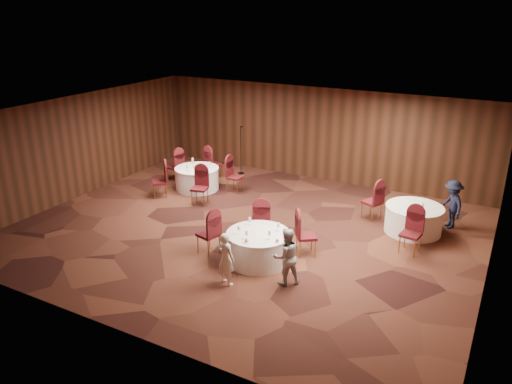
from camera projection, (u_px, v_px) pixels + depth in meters
The scene contains 15 objects.
ground at pixel (246, 231), 13.60m from camera, with size 12.00×12.00×0.00m, color black.
room_shell at pixel (246, 162), 12.91m from camera, with size 12.00×12.00×12.00m.
table_main at pixel (258, 247), 11.88m from camera, with size 1.53×1.53×0.74m.
table_left at pixel (197, 178), 16.53m from camera, with size 1.45×1.45×0.74m.
table_right at pixel (414, 219), 13.41m from camera, with size 1.52×1.52×0.74m.
chairs_main at pixel (258, 230), 12.46m from camera, with size 2.84×1.96×1.00m.
chairs_left at pixel (197, 175), 16.46m from camera, with size 2.95×3.05×1.00m.
chairs_right at pixel (390, 217), 13.25m from camera, with size 2.08×2.28×1.00m.
tabletop_main at pixel (262, 232), 11.57m from camera, with size 1.10×1.08×0.22m.
tabletop_left at pixel (197, 166), 16.38m from camera, with size 0.83×0.81×0.22m.
tabletop_right at pixel (423, 205), 12.96m from camera, with size 0.08×0.08×0.22m.
mic_stand at pixel (241, 160), 18.00m from camera, with size 0.24×0.24×1.75m.
woman_a at pixel (226, 259), 10.82m from camera, with size 0.45×0.30×1.24m, color white.
woman_b at pixel (286, 256), 10.84m from camera, with size 0.64×0.50×1.31m, color #B0B0B5.
man_c at pixel (452, 204), 13.60m from camera, with size 0.88×0.51×1.36m, color black.
Camera 1 is at (6.12, -10.73, 5.81)m, focal length 35.00 mm.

